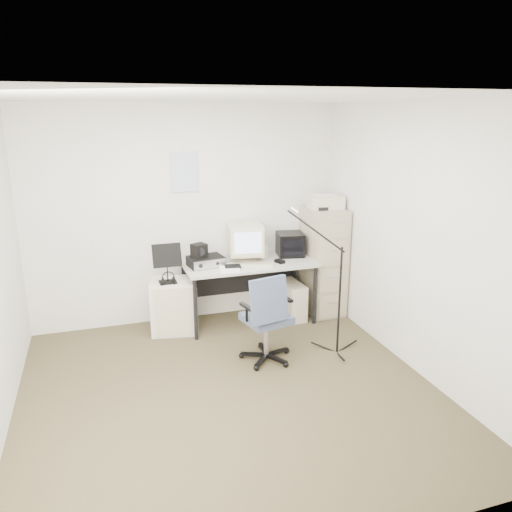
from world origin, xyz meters
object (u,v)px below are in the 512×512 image
object	(u,v)px
office_chair	(266,317)
desk	(249,292)
side_cart	(173,306)
filing_cabinet	(323,261)

from	to	relation	value
office_chair	desk	bearing A→B (deg)	69.87
desk	side_cart	size ratio (longest dim) A/B	2.48
side_cart	desk	bearing A→B (deg)	11.05
desk	office_chair	xyz separation A→B (m)	(-0.12, -0.97, 0.10)
desk	side_cart	xyz separation A→B (m)	(-0.89, -0.00, -0.06)
desk	side_cart	world-z (taller)	desk
desk	filing_cabinet	bearing A→B (deg)	1.81
desk	office_chair	bearing A→B (deg)	-97.30
office_chair	side_cart	size ratio (longest dim) A/B	1.53
side_cart	office_chair	bearing A→B (deg)	-40.71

